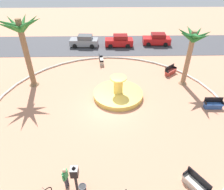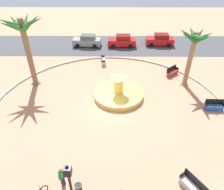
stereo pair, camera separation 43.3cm
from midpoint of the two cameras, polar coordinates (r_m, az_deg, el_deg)
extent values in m
plane|color=tan|center=(18.40, -1.45, -3.49)|extent=(80.00, 80.00, 0.00)
torus|color=silver|center=(18.34, -1.45, -3.24)|extent=(21.00, 21.00, 0.20)
cube|color=#424247|center=(31.45, -1.49, 13.68)|extent=(48.00, 8.00, 0.03)
cylinder|color=gold|center=(19.65, 1.06, 0.18)|extent=(4.71, 4.71, 0.45)
cylinder|color=#19567F|center=(19.67, 1.06, 0.09)|extent=(4.14, 4.14, 0.34)
cylinder|color=gold|center=(19.11, 1.09, 2.60)|extent=(0.85, 0.85, 1.52)
cylinder|color=#F1C954|center=(18.68, 1.12, 4.72)|extent=(1.51, 1.51, 0.12)
cylinder|color=brown|center=(21.60, -23.11, 10.17)|extent=(0.53, 0.53, 6.71)
cone|color=brown|center=(22.95, -21.36, 3.18)|extent=(1.00, 1.00, 0.50)
cone|color=#28702D|center=(20.40, -22.38, 18.01)|extent=(2.18, 0.74, 1.29)
cone|color=#28702D|center=(20.98, -22.62, 17.96)|extent=(1.94, 1.77, 1.54)
cone|color=#28702D|center=(21.50, -24.01, 18.10)|extent=(0.68, 2.12, 1.49)
cone|color=#28702D|center=(21.48, -26.24, 17.47)|extent=(1.97, 1.74, 1.53)
cone|color=#28702D|center=(20.95, -27.69, 17.13)|extent=(2.19, 0.83, 1.28)
cone|color=#28702D|center=(20.41, -27.35, 16.48)|extent=(1.90, 1.86, 1.48)
cone|color=#28702D|center=(19.89, -25.89, 16.46)|extent=(0.56, 2.10, 1.47)
cone|color=#28702D|center=(19.84, -23.99, 16.99)|extent=(1.82, 1.95, 1.42)
cylinder|color=#8E6B4C|center=(21.65, 19.82, 9.29)|extent=(0.47, 0.47, 5.56)
cone|color=#8E6B4C|center=(22.78, 18.58, 3.58)|extent=(0.90, 0.90, 0.50)
cone|color=#1E6028|center=(21.03, 23.09, 14.92)|extent=(1.77, 0.71, 1.30)
cone|color=#1E6028|center=(21.46, 22.05, 15.64)|extent=(1.62, 1.63, 1.24)
cone|color=#1E6028|center=(21.43, 20.33, 16.27)|extent=(0.73, 1.80, 1.06)
cone|color=#1E6028|center=(20.91, 19.14, 15.74)|extent=(1.78, 1.36, 1.26)
cone|color=#1E6028|center=(20.34, 19.47, 15.20)|extent=(1.83, 1.08, 1.24)
cone|color=#1E6028|center=(20.02, 21.73, 14.88)|extent=(0.78, 1.81, 0.97)
cone|color=#1E6028|center=(20.50, 22.83, 14.44)|extent=(1.51, 1.69, 1.33)
cube|color=beige|center=(25.77, -3.48, 9.68)|extent=(0.66, 1.64, 0.12)
cube|color=black|center=(25.64, -3.98, 10.26)|extent=(0.24, 1.60, 0.50)
cube|color=#B6ADA0|center=(25.88, -3.46, 9.17)|extent=(0.60, 1.51, 0.39)
cube|color=black|center=(26.40, -3.61, 10.65)|extent=(0.46, 0.12, 0.24)
cube|color=black|center=(25.04, -3.37, 9.25)|extent=(0.46, 0.12, 0.24)
cube|color=beige|center=(13.71, 21.26, -21.96)|extent=(1.28, 1.62, 0.12)
cube|color=black|center=(13.59, 22.12, -20.75)|extent=(0.92, 1.39, 0.50)
cube|color=#B6ADA0|center=(13.92, 21.02, -22.55)|extent=(1.18, 1.49, 0.39)
cube|color=black|center=(13.79, 18.86, -19.73)|extent=(0.42, 0.31, 0.24)
cube|color=#335BA8|center=(20.07, 25.81, -2.25)|extent=(1.61, 0.55, 0.12)
cube|color=black|center=(20.05, 25.81, -1.20)|extent=(1.60, 0.13, 0.50)
cube|color=#2B4E8F|center=(20.21, 25.63, -2.82)|extent=(1.48, 0.50, 0.39)
cube|color=black|center=(20.32, 27.82, -1.90)|extent=(0.09, 0.45, 0.24)
cube|color=black|center=(19.68, 23.94, -1.95)|extent=(0.09, 0.45, 0.24)
cube|color=#B73D33|center=(24.12, 15.50, 6.53)|extent=(1.54, 1.42, 0.12)
cube|color=black|center=(24.08, 15.20, 7.35)|extent=(1.27, 1.10, 0.50)
cube|color=#9C342B|center=(24.23, 15.41, 6.01)|extent=(1.42, 1.30, 0.39)
cube|color=black|center=(24.63, 16.56, 7.34)|extent=(0.35, 0.39, 0.24)
cube|color=black|center=(23.49, 14.49, 6.29)|extent=(0.35, 0.39, 0.24)
cube|color=black|center=(9.14, -11.85, -20.17)|extent=(0.32, 0.32, 0.44)
sphere|color=#F2EDCC|center=(9.14, -11.85, -20.17)|extent=(0.22, 0.22, 0.22)
cone|color=black|center=(8.92, -12.08, -19.14)|extent=(0.20, 0.20, 0.18)
cylinder|color=black|center=(12.97, -9.14, -24.58)|extent=(0.40, 0.40, 0.70)
torus|color=#4C4C51|center=(12.67, -9.30, -23.77)|extent=(0.46, 0.46, 0.06)
cylinder|color=black|center=(13.00, -19.19, -23.64)|extent=(0.36, 0.31, 0.03)
cylinder|color=#33333D|center=(13.26, -13.68, -22.77)|extent=(0.14, 0.14, 0.86)
cylinder|color=#33333D|center=(13.34, -13.26, -22.18)|extent=(0.14, 0.14, 0.86)
cube|color=#338C4C|center=(12.72, -13.92, -20.74)|extent=(0.31, 0.39, 0.56)
sphere|color=tan|center=(12.40, -14.19, -19.69)|extent=(0.22, 0.22, 0.22)
cylinder|color=#338C4C|center=(12.63, -14.46, -21.49)|extent=(0.09, 0.09, 0.53)
cylinder|color=#338C4C|center=(12.82, -13.39, -20.01)|extent=(0.09, 0.09, 0.53)
cube|color=gray|center=(31.12, -8.16, 14.34)|extent=(4.10, 1.96, 0.90)
cube|color=#545558|center=(30.84, -7.90, 15.61)|extent=(2.09, 1.57, 0.60)
cube|color=#333D47|center=(31.04, -9.59, 15.43)|extent=(0.38, 1.38, 0.51)
cylinder|color=black|center=(30.70, -10.71, 13.16)|extent=(0.65, 0.26, 0.64)
cylinder|color=black|center=(32.25, -10.11, 14.30)|extent=(0.65, 0.26, 0.64)
cylinder|color=black|center=(30.25, -6.00, 13.24)|extent=(0.65, 0.26, 0.64)
cylinder|color=black|center=(31.82, -5.60, 14.38)|extent=(0.65, 0.26, 0.64)
cube|color=red|center=(30.87, 1.52, 14.49)|extent=(4.01, 1.73, 0.90)
cube|color=maroon|center=(30.63, 1.93, 15.77)|extent=(2.01, 1.46, 0.60)
cube|color=#333D47|center=(30.63, 0.18, 15.63)|extent=(0.30, 1.36, 0.51)
cylinder|color=black|center=(30.16, -0.85, 13.36)|extent=(0.64, 0.23, 0.64)
cylinder|color=black|center=(31.75, -0.86, 14.49)|extent=(0.64, 0.23, 0.64)
cylinder|color=black|center=(30.26, 3.98, 13.35)|extent=(0.64, 0.23, 0.64)
cylinder|color=black|center=(31.84, 3.76, 14.48)|extent=(0.64, 0.23, 0.64)
cube|color=red|center=(32.11, 11.81, 14.62)|extent=(4.07, 1.86, 0.90)
cube|color=maroon|center=(31.91, 12.33, 15.82)|extent=(2.06, 1.52, 0.60)
cube|color=#333D47|center=(31.78, 10.66, 15.78)|extent=(0.35, 1.37, 0.51)
cylinder|color=black|center=(31.23, 9.68, 13.65)|extent=(0.65, 0.25, 0.64)
cylinder|color=black|center=(32.80, 9.31, 14.74)|extent=(0.65, 0.25, 0.64)
cylinder|color=black|center=(31.69, 14.24, 13.40)|extent=(0.65, 0.25, 0.64)
cylinder|color=black|center=(33.24, 13.68, 14.49)|extent=(0.65, 0.25, 0.64)
camera|label=1|loc=(0.22, -90.68, -0.48)|focal=32.94mm
camera|label=2|loc=(0.22, 89.32, 0.48)|focal=32.94mm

